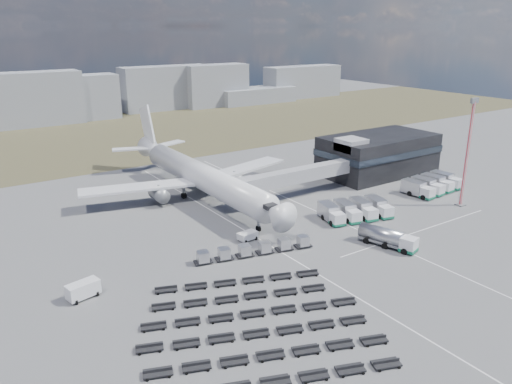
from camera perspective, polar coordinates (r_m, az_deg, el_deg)
ground at (r=87.65m, az=3.61°, el=-6.37°), size 420.00×420.00×0.00m
grass_strip at (r=183.26m, az=-17.91°, el=5.98°), size 420.00×90.00×0.01m
lane_markings at (r=95.50m, az=7.18°, el=-4.33°), size 47.12×110.00×0.01m
terminal at (r=133.67m, az=13.75°, el=4.28°), size 30.40×16.40×11.00m
jet_bridge at (r=110.12m, az=3.77°, el=1.68°), size 30.30×3.80×7.05m
airliner at (r=111.50m, az=-6.50°, el=1.94°), size 51.59×64.53×17.62m
skyline at (r=222.61m, az=-18.34°, el=10.13°), size 301.83×22.48×20.28m
fuel_tanker at (r=90.27m, az=14.80°, el=-5.07°), size 5.48×10.64×3.34m
pushback_tug at (r=90.12m, az=-0.97°, el=-5.08°), size 3.71×2.36×1.56m
utility_van at (r=75.94m, az=-19.15°, el=-10.56°), size 4.93×3.02×2.43m
catering_truck at (r=118.56m, az=-5.67°, el=1.02°), size 3.38×6.39×2.79m
service_trucks_near at (r=102.13m, az=11.28°, el=-2.03°), size 14.90×10.42×3.01m
service_trucks_far at (r=123.16m, az=19.50°, el=0.82°), size 14.41×8.57×3.10m
uld_row at (r=84.32m, az=-0.15°, el=-6.53°), size 20.73×6.56×1.90m
baggage_dollies at (r=66.06m, az=-0.36°, el=-14.93°), size 34.99×32.77×0.78m
floodlight_mast at (r=113.15m, az=23.00°, el=4.09°), size 2.13×1.78×23.01m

